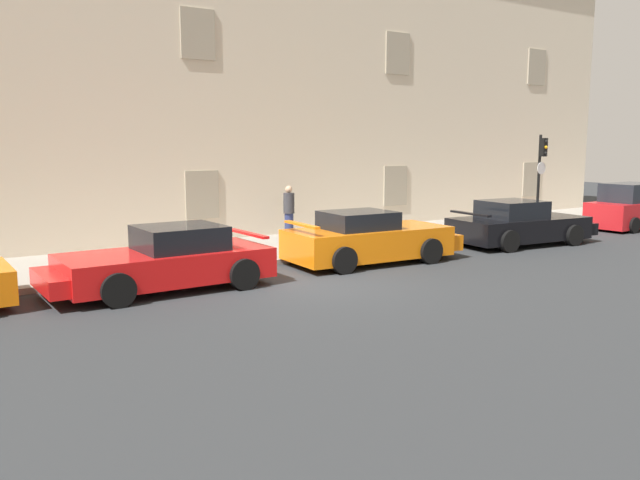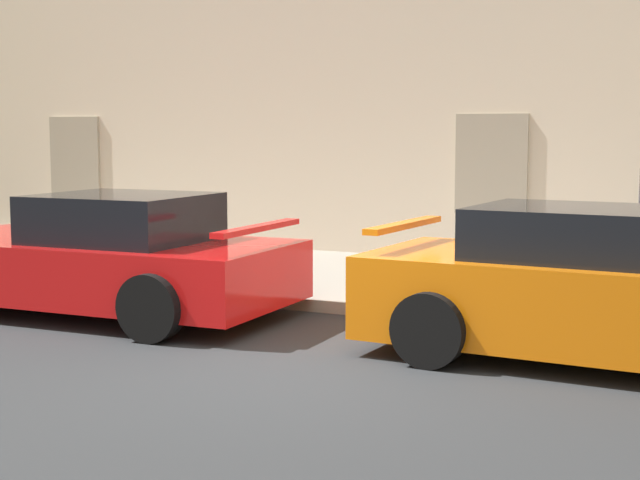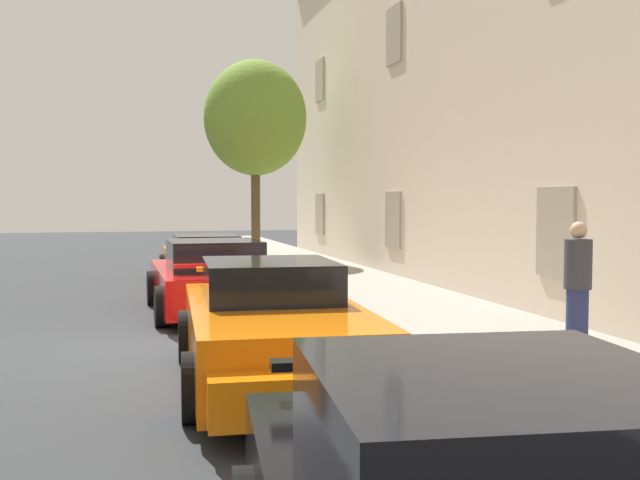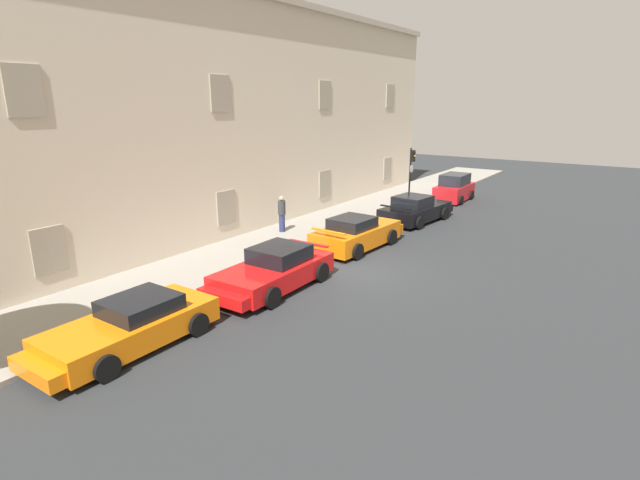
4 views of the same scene
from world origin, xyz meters
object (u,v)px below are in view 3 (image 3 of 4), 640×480
(sportscar_red_lead, at_px, (204,260))
(sportscar_yellow_flank, at_px, (211,280))
(pedestrian_admiring, at_px, (578,286))
(sportscar_white_middle, at_px, (275,333))
(tree_near_kerb, at_px, (255,118))

(sportscar_red_lead, relative_size, sportscar_yellow_flank, 0.98)
(sportscar_yellow_flank, bearing_deg, pedestrian_admiring, 35.83)
(sportscar_white_middle, distance_m, tree_near_kerb, 16.78)
(sportscar_red_lead, xyz_separation_m, tree_near_kerb, (-4.80, 2.16, 4.21))
(sportscar_red_lead, distance_m, pedestrian_admiring, 11.66)
(sportscar_red_lead, height_order, pedestrian_admiring, pedestrian_admiring)
(tree_near_kerb, height_order, pedestrian_admiring, tree_near_kerb)
(pedestrian_admiring, bearing_deg, tree_near_kerb, -174.34)
(sportscar_white_middle, bearing_deg, pedestrian_admiring, 93.31)
(tree_near_kerb, bearing_deg, sportscar_white_middle, -8.79)
(sportscar_yellow_flank, relative_size, pedestrian_admiring, 2.85)
(sportscar_yellow_flank, height_order, sportscar_white_middle, sportscar_white_middle)
(tree_near_kerb, relative_size, pedestrian_admiring, 3.80)
(sportscar_yellow_flank, xyz_separation_m, sportscar_white_middle, (5.96, 0.08, 0.01))
(pedestrian_admiring, bearing_deg, sportscar_red_lead, -161.33)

